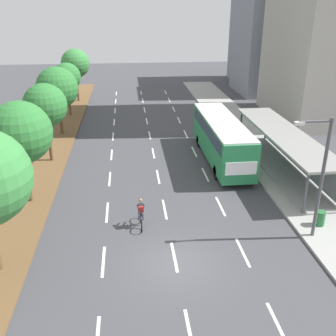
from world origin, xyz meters
TOP-DOWN VIEW (x-y plane):
  - ground_plane at (0.00, 0.00)m, footprint 140.00×140.00m
  - median_strip at (-8.30, 20.00)m, footprint 2.60×52.00m
  - sidewalk_right at (9.25, 20.00)m, footprint 4.50×52.00m
  - lane_divider_left at (-3.50, 17.58)m, footprint 0.14×46.16m
  - lane_divider_center at (0.00, 17.58)m, footprint 0.14×46.16m
  - lane_divider_right at (3.50, 17.58)m, footprint 0.14×46.16m
  - bus_shelter at (9.53, 10.49)m, footprint 2.90×14.31m
  - bus at (5.25, 13.00)m, footprint 2.54×11.29m
  - cyclist at (-1.51, 3.62)m, footprint 0.46×1.82m
  - median_tree_second at (-8.36, 7.29)m, footprint 3.76×3.76m
  - median_tree_third at (-8.20, 14.18)m, footprint 3.32×3.32m
  - median_tree_fourth at (-8.38, 21.07)m, footprint 3.85×3.85m
  - median_tree_fifth at (-8.44, 27.96)m, footprint 3.03×3.03m
  - median_tree_farthest at (-8.25, 34.85)m, footprint 3.55×3.55m
  - streetlight at (7.42, 1.51)m, footprint 1.91×0.24m
  - trash_bin at (8.45, 2.46)m, footprint 0.52×0.52m
  - building_mid_right at (19.14, 38.25)m, footprint 10.90×9.36m
  - building_far_right at (20.95, 45.90)m, footprint 11.01×10.77m

SIDE VIEW (x-z plane):
  - ground_plane at x=0.00m, z-range 0.00..0.00m
  - lane_divider_left at x=-3.50m, z-range 0.00..0.01m
  - lane_divider_center at x=0.00m, z-range 0.00..0.01m
  - lane_divider_right at x=3.50m, z-range 0.00..0.01m
  - median_strip at x=-8.30m, z-range 0.00..0.12m
  - sidewalk_right at x=9.25m, z-range 0.00..0.15m
  - trash_bin at x=8.45m, z-range 0.15..1.00m
  - cyclist at x=-1.51m, z-range -0.06..1.65m
  - bus_shelter at x=9.53m, z-range 0.43..3.29m
  - bus at x=5.25m, z-range 0.38..3.75m
  - streetlight at x=7.42m, z-range 0.64..7.14m
  - median_tree_fifth at x=-8.44m, z-range 1.45..7.19m
  - median_tree_fourth at x=-8.38m, z-range 1.34..7.66m
  - median_tree_third at x=-8.20m, z-range 1.49..7.59m
  - median_tree_second at x=-8.36m, z-range 1.42..7.80m
  - median_tree_farthest at x=-8.25m, z-range 1.57..8.04m
  - building_mid_right at x=19.14m, z-range 0.00..15.11m
  - building_far_right at x=20.95m, z-range 0.00..16.59m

